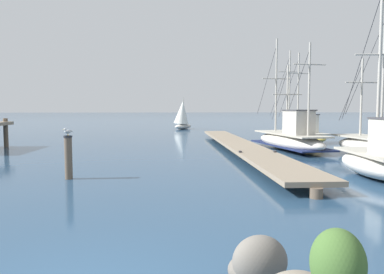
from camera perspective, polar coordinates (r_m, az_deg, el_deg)
floating_dock at (r=21.81m, az=7.15°, el=-1.15°), size 1.83×23.22×0.53m
fishing_boat_0 at (r=28.52m, az=16.14°, el=0.52°), size 3.18×7.88×6.85m
fishing_boat_2 at (r=14.84m, az=26.72°, el=-3.09°), size 2.23×5.65×6.89m
fishing_boat_6 at (r=22.75m, az=14.75°, el=-0.18°), size 3.12×8.65×6.83m
mooring_piling at (r=13.71m, az=-18.28°, el=-2.82°), size 0.30×0.30×1.52m
perched_seagull at (r=13.63m, az=-18.35°, el=0.81°), size 0.28×0.34×0.27m
shore_rock_near_left at (r=5.55m, az=9.72°, el=-18.48°), size 0.89×0.77×0.73m
distant_sailboat at (r=43.69m, az=-1.48°, el=3.31°), size 2.75×3.50×3.69m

